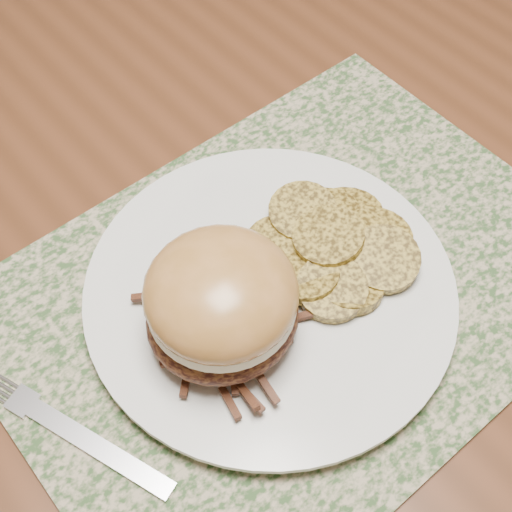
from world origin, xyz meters
The scene contains 7 objects.
ground centered at (0.00, 0.00, 0.00)m, with size 3.50×3.50×0.00m, color brown.
dining_table centered at (0.00, 0.00, 0.67)m, with size 1.50×0.90×0.75m.
placemat centered at (-0.29, -0.09, 0.75)m, with size 0.45×0.33×0.00m, color #334F28.
dinner_plate centered at (-0.32, -0.09, 0.76)m, with size 0.26×0.26×0.02m, color silver.
pork_sandwich centered at (-0.36, -0.10, 0.81)m, with size 0.12×0.11×0.08m.
roasted_potatoes centered at (-0.26, -0.09, 0.78)m, with size 0.14×0.14×0.03m.
fork centered at (-0.49, -0.08, 0.76)m, with size 0.07×0.16×0.00m.
Camera 1 is at (-0.50, -0.30, 1.22)m, focal length 50.00 mm.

